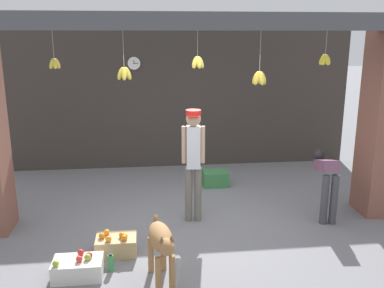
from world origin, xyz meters
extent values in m
plane|color=slate|center=(0.00, 0.00, 0.00)|extent=(60.00, 60.00, 0.00)
cube|color=#38332D|center=(0.00, 3.14, 1.53)|extent=(7.32, 0.12, 3.05)
cube|color=#4C4C51|center=(0.00, 0.12, 2.93)|extent=(5.42, 0.24, 0.24)
cylinder|color=#B2AD99|center=(-1.86, 0.14, 2.64)|extent=(0.01, 0.01, 0.35)
ellipsoid|color=yellow|center=(-1.82, 0.14, 2.39)|extent=(0.10, 0.05, 0.15)
ellipsoid|color=yellow|center=(-1.85, 0.18, 2.39)|extent=(0.07, 0.10, 0.16)
ellipsoid|color=yellow|center=(-1.89, 0.16, 2.39)|extent=(0.09, 0.08, 0.16)
ellipsoid|color=yellow|center=(-1.89, 0.12, 2.39)|extent=(0.09, 0.08, 0.16)
ellipsoid|color=yellow|center=(-1.85, 0.10, 2.39)|extent=(0.07, 0.10, 0.16)
cylinder|color=#B2AD99|center=(-0.96, 0.15, 2.58)|extent=(0.01, 0.01, 0.47)
ellipsoid|color=gold|center=(-0.91, 0.15, 2.25)|extent=(0.13, 0.07, 0.20)
ellipsoid|color=gold|center=(-0.96, 0.20, 2.25)|extent=(0.07, 0.13, 0.20)
ellipsoid|color=gold|center=(-1.00, 0.15, 2.25)|extent=(0.13, 0.07, 0.20)
ellipsoid|color=gold|center=(-0.96, 0.10, 2.25)|extent=(0.07, 0.13, 0.20)
cylinder|color=#B2AD99|center=(0.03, 0.10, 2.64)|extent=(0.01, 0.01, 0.34)
ellipsoid|color=yellow|center=(0.08, 0.10, 2.40)|extent=(0.12, 0.06, 0.18)
ellipsoid|color=yellow|center=(0.05, 0.15, 2.40)|extent=(0.08, 0.11, 0.19)
ellipsoid|color=yellow|center=(0.00, 0.13, 2.40)|extent=(0.11, 0.10, 0.19)
ellipsoid|color=yellow|center=(0.00, 0.08, 2.40)|extent=(0.11, 0.10, 0.19)
ellipsoid|color=yellow|center=(0.05, 0.06, 2.40)|extent=(0.08, 0.11, 0.19)
cylinder|color=#B2AD99|center=(0.89, 0.08, 2.54)|extent=(0.01, 0.01, 0.55)
ellipsoid|color=gold|center=(0.95, 0.08, 2.18)|extent=(0.13, 0.07, 0.21)
ellipsoid|color=gold|center=(0.91, 0.13, 2.18)|extent=(0.09, 0.13, 0.21)
ellipsoid|color=gold|center=(0.85, 0.11, 2.18)|extent=(0.13, 0.11, 0.22)
ellipsoid|color=gold|center=(0.85, 0.05, 2.18)|extent=(0.13, 0.11, 0.22)
ellipsoid|color=gold|center=(0.91, 0.03, 2.18)|extent=(0.09, 0.13, 0.21)
cylinder|color=#B2AD99|center=(1.84, 0.10, 2.65)|extent=(0.01, 0.01, 0.32)
ellipsoid|color=yellow|center=(1.88, 0.10, 2.42)|extent=(0.11, 0.06, 0.17)
ellipsoid|color=yellow|center=(1.85, 0.14, 2.42)|extent=(0.08, 0.11, 0.17)
ellipsoid|color=yellow|center=(1.80, 0.13, 2.42)|extent=(0.10, 0.09, 0.17)
ellipsoid|color=yellow|center=(1.80, 0.08, 2.42)|extent=(0.10, 0.09, 0.17)
ellipsoid|color=yellow|center=(1.85, 0.07, 2.42)|extent=(0.08, 0.11, 0.17)
ellipsoid|color=#9E7042|center=(-0.56, -1.33, 0.56)|extent=(0.35, 0.67, 0.26)
cylinder|color=#9E7042|center=(-0.45, -1.56, 0.22)|extent=(0.07, 0.07, 0.45)
cylinder|color=#9E7042|center=(-0.60, -1.58, 0.22)|extent=(0.07, 0.07, 0.45)
cylinder|color=#9E7042|center=(-0.52, -1.08, 0.22)|extent=(0.07, 0.07, 0.45)
cylinder|color=#9E7042|center=(-0.67, -1.10, 0.22)|extent=(0.07, 0.07, 0.45)
ellipsoid|color=#9E7042|center=(-0.51, -1.68, 0.62)|extent=(0.20, 0.26, 0.17)
cone|color=brown|center=(-0.46, -1.67, 0.71)|extent=(0.06, 0.06, 0.07)
cone|color=brown|center=(-0.56, -1.69, 0.71)|extent=(0.06, 0.06, 0.07)
cylinder|color=#9E7042|center=(-0.61, -0.98, 0.59)|extent=(0.07, 0.20, 0.26)
cylinder|color=#6B665B|center=(0.07, 0.27, 0.42)|extent=(0.11, 0.11, 0.84)
cylinder|color=#6B665B|center=(-0.07, 0.29, 0.42)|extent=(0.11, 0.11, 0.84)
cube|color=silver|center=(0.00, 0.28, 1.16)|extent=(0.21, 0.19, 0.63)
cylinder|color=tan|center=(0.14, 0.27, 1.20)|extent=(0.06, 0.06, 0.56)
cylinder|color=tan|center=(-0.14, 0.29, 1.20)|extent=(0.06, 0.06, 0.56)
sphere|color=tan|center=(0.00, 0.28, 1.58)|extent=(0.22, 0.22, 0.22)
cylinder|color=red|center=(0.00, 0.28, 1.68)|extent=(0.22, 0.22, 0.08)
cube|color=red|center=(-0.01, 0.17, 1.64)|extent=(0.19, 0.14, 0.01)
cylinder|color=#424247|center=(1.92, -0.06, 0.38)|extent=(0.11, 0.11, 0.76)
cylinder|color=#424247|center=(2.06, -0.07, 0.38)|extent=(0.11, 0.11, 0.76)
cube|color=#754760|center=(2.02, 0.20, 0.83)|extent=(0.27, 0.58, 0.30)
sphere|color=black|center=(2.05, 0.55, 0.90)|extent=(0.18, 0.18, 0.18)
cube|color=tan|center=(-1.11, -0.61, 0.11)|extent=(0.52, 0.38, 0.23)
sphere|color=orange|center=(-1.00, -0.72, 0.26)|extent=(0.08, 0.08, 0.08)
sphere|color=orange|center=(-1.29, -0.62, 0.26)|extent=(0.08, 0.08, 0.08)
sphere|color=orange|center=(-1.00, -0.67, 0.26)|extent=(0.08, 0.08, 0.08)
sphere|color=orange|center=(-1.20, -0.72, 0.26)|extent=(0.08, 0.08, 0.08)
sphere|color=orange|center=(-1.23, -0.52, 0.26)|extent=(0.08, 0.08, 0.08)
sphere|color=orange|center=(-1.03, -0.63, 0.26)|extent=(0.08, 0.08, 0.08)
cube|color=silver|center=(-1.53, -1.13, 0.11)|extent=(0.57, 0.37, 0.22)
sphere|color=red|center=(-1.50, -1.01, 0.25)|extent=(0.08, 0.08, 0.08)
sphere|color=red|center=(-1.39, -1.10, 0.25)|extent=(0.08, 0.08, 0.08)
sphere|color=#99B238|center=(-1.41, -1.14, 0.25)|extent=(0.08, 0.08, 0.08)
sphere|color=red|center=(-1.50, -1.17, 0.25)|extent=(0.08, 0.08, 0.08)
sphere|color=#99B238|center=(-1.75, -1.25, 0.25)|extent=(0.08, 0.08, 0.08)
cube|color=#387A42|center=(0.59, 1.76, 0.14)|extent=(0.46, 0.35, 0.28)
cylinder|color=#38934C|center=(-1.15, -1.03, 0.10)|extent=(0.07, 0.07, 0.20)
cylinder|color=black|center=(-1.15, -1.03, 0.21)|extent=(0.04, 0.04, 0.02)
cylinder|color=black|center=(-0.88, 3.08, 2.19)|extent=(0.27, 0.01, 0.27)
cylinder|color=white|center=(-0.88, 3.06, 2.19)|extent=(0.26, 0.02, 0.26)
cube|color=black|center=(-0.88, 3.05, 2.22)|extent=(0.01, 0.01, 0.07)
cube|color=black|center=(-0.84, 3.05, 2.19)|extent=(0.10, 0.01, 0.01)
camera|label=1|loc=(-0.71, -5.73, 2.78)|focal=40.00mm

